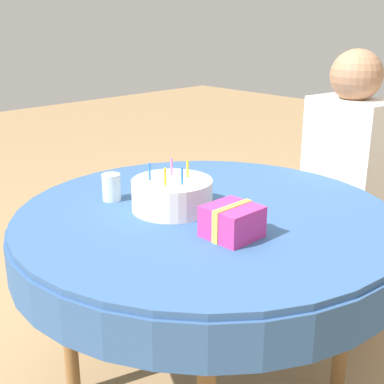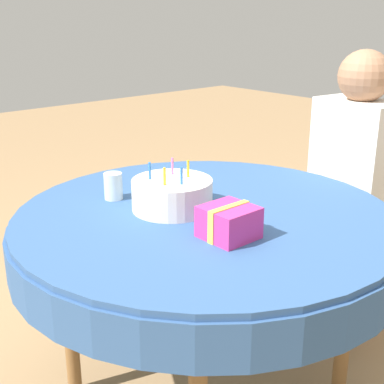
{
  "view_description": "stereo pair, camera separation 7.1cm",
  "coord_description": "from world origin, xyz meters",
  "px_view_note": "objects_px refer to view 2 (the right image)",
  "views": [
    {
      "loc": [
        1.12,
        -1.14,
        1.33
      ],
      "look_at": [
        -0.05,
        -0.02,
        0.78
      ],
      "focal_mm": 50.0,
      "sensor_mm": 36.0,
      "label": 1
    },
    {
      "loc": [
        1.16,
        -1.09,
        1.33
      ],
      "look_at": [
        -0.05,
        -0.02,
        0.78
      ],
      "focal_mm": 50.0,
      "sensor_mm": 36.0,
      "label": 2
    }
  ],
  "objects_px": {
    "gift_box": "(229,222)",
    "person": "(352,168)",
    "drinking_glass": "(113,186)",
    "chair": "(361,216)",
    "birthday_cake": "(172,194)"
  },
  "relations": [
    {
      "from": "birthday_cake",
      "to": "gift_box",
      "type": "xyz_separation_m",
      "value": [
        0.28,
        -0.03,
        -0.0
      ]
    },
    {
      "from": "gift_box",
      "to": "person",
      "type": "bearing_deg",
      "value": 101.25
    },
    {
      "from": "birthday_cake",
      "to": "drinking_glass",
      "type": "distance_m",
      "value": 0.23
    },
    {
      "from": "chair",
      "to": "person",
      "type": "relative_size",
      "value": 0.75
    },
    {
      "from": "gift_box",
      "to": "birthday_cake",
      "type": "bearing_deg",
      "value": 174.87
    },
    {
      "from": "person",
      "to": "drinking_glass",
      "type": "distance_m",
      "value": 1.02
    },
    {
      "from": "chair",
      "to": "gift_box",
      "type": "bearing_deg",
      "value": -72.16
    },
    {
      "from": "chair",
      "to": "drinking_glass",
      "type": "distance_m",
      "value": 1.14
    },
    {
      "from": "drinking_glass",
      "to": "gift_box",
      "type": "xyz_separation_m",
      "value": [
        0.49,
        0.06,
        0.0
      ]
    },
    {
      "from": "chair",
      "to": "birthday_cake",
      "type": "height_order",
      "value": "chair"
    },
    {
      "from": "chair",
      "to": "gift_box",
      "type": "height_order",
      "value": "chair"
    },
    {
      "from": "chair",
      "to": "birthday_cake",
      "type": "relative_size",
      "value": 3.45
    },
    {
      "from": "chair",
      "to": "gift_box",
      "type": "distance_m",
      "value": 1.05
    },
    {
      "from": "person",
      "to": "gift_box",
      "type": "height_order",
      "value": "person"
    },
    {
      "from": "person",
      "to": "birthday_cake",
      "type": "distance_m",
      "value": 0.89
    }
  ]
}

